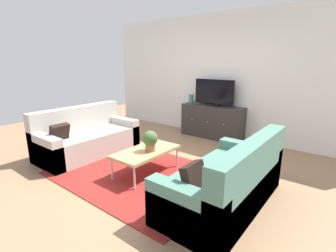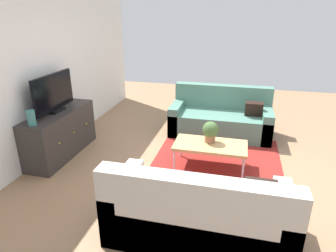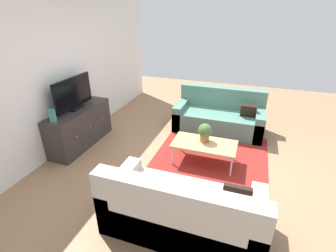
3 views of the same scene
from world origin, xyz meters
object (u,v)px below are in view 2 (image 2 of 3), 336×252
Objects in this scene: tv_console at (61,133)px; flat_screen_tv at (54,93)px; coffee_table at (210,146)px; couch_left_side at (198,216)px; potted_plant at (210,131)px; couch_right_side at (221,118)px; glass_vase at (31,118)px.

tv_console is 0.65m from flat_screen_tv.
couch_left_side is at bearing -178.17° from coffee_table.
potted_plant is 0.22× the size of tv_console.
couch_right_side is 3.21m from glass_vase.
tv_console is (-0.14, 2.33, 0.01)m from coffee_table.
couch_right_side is 2.93m from flat_screen_tv.
potted_plant is at bearing 13.98° from coffee_table.
glass_vase is (-0.58, 0.00, 0.47)m from tv_console.
couch_right_side is at bearing -2.87° from potted_plant.
glass_vase is at bearing 107.09° from coffee_table.
flat_screen_tv reaches higher than tv_console.
flat_screen_tv is 4.48× the size of glass_vase.
glass_vase is (-0.58, -0.02, -0.18)m from flat_screen_tv.
potted_plant is (0.07, 0.02, 0.20)m from coffee_table.
couch_left_side reaches higher than coffee_table.
couch_left_side is 2.56m from glass_vase.
potted_plant is at bearing 177.13° from couch_right_side.
tv_console is 1.51× the size of flat_screen_tv.
couch_right_side is (2.88, 0.00, 0.00)m from couch_left_side.
potted_plant is at bearing 2.40° from couch_left_side.
flat_screen_tv is (-0.00, 0.02, 0.65)m from tv_console.
tv_console is (-1.52, 2.37, 0.08)m from couch_right_side.
coffee_table is at bearing 1.83° from couch_left_side.
couch_left_side is at bearing -177.60° from potted_plant.
glass_vase reaches higher than potted_plant.
tv_console is at bearing 122.56° from couch_right_side.
tv_console reaches higher than coffee_table.
potted_plant reaches higher than coffee_table.
glass_vase is (-2.10, 2.37, 0.55)m from couch_right_side.
flat_screen_tv is 0.61m from glass_vase.
glass_vase is (-0.79, 2.31, 0.28)m from potted_plant.
coffee_table is 0.22m from potted_plant.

